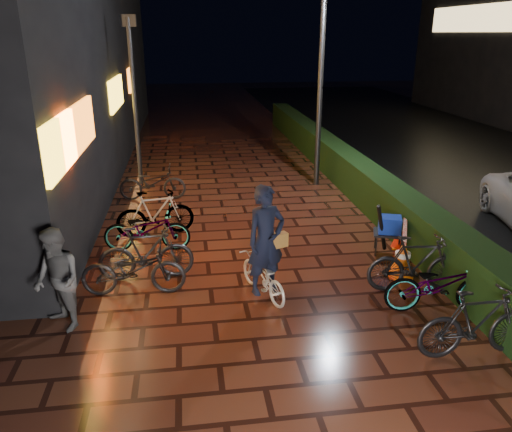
{
  "coord_description": "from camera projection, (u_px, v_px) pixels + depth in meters",
  "views": [
    {
      "loc": [
        -1.41,
        -6.87,
        4.32
      ],
      "look_at": [
        -0.19,
        1.78,
        1.1
      ],
      "focal_mm": 35.0,
      "sensor_mm": 36.0,
      "label": 1
    }
  ],
  "objects": [
    {
      "name": "lamp_post_sf",
      "position": [
        134.0,
        95.0,
        14.3
      ],
      "size": [
        0.46,
        0.16,
        4.79
      ],
      "color": "black",
      "rests_on": "ground"
    },
    {
      "name": "lamp_post_hedge",
      "position": [
        321.0,
        74.0,
        14.03
      ],
      "size": [
        0.56,
        0.23,
        5.89
      ],
      "color": "black",
      "rests_on": "ground"
    },
    {
      "name": "ground",
      "position": [
        283.0,
        317.0,
        8.06
      ],
      "size": [
        80.0,
        80.0,
        0.0
      ],
      "primitive_type": "plane",
      "color": "#381911",
      "rests_on": "ground"
    },
    {
      "name": "traffic_barrier",
      "position": [
        403.0,
        244.0,
        9.91
      ],
      "size": [
        1.13,
        1.82,
        0.76
      ],
      "color": "#EB5E0C",
      "rests_on": "ground"
    },
    {
      "name": "parked_bikes_hedge",
      "position": [
        442.0,
        288.0,
        7.92
      ],
      "size": [
        1.89,
        2.51,
        1.05
      ],
      "color": "black",
      "rests_on": "ground"
    },
    {
      "name": "hedge",
      "position": [
        338.0,
        161.0,
        15.76
      ],
      "size": [
        0.7,
        20.0,
        1.0
      ],
      "primitive_type": "cube",
      "color": "black",
      "rests_on": "ground"
    },
    {
      "name": "cyclist",
      "position": [
        264.0,
        257.0,
        8.43
      ],
      "size": [
        0.97,
        1.5,
        2.03
      ],
      "color": "silver",
      "rests_on": "ground"
    },
    {
      "name": "parked_bikes_storefront",
      "position": [
        147.0,
        224.0,
        10.61
      ],
      "size": [
        2.06,
        6.04,
        1.05
      ],
      "color": "black",
      "rests_on": "ground"
    },
    {
      "name": "bystander_person",
      "position": [
        57.0,
        280.0,
        7.5
      ],
      "size": [
        0.97,
        1.01,
        1.64
      ],
      "primitive_type": "imported",
      "rotation": [
        0.0,
        0.0,
        -0.92
      ],
      "color": "#515154",
      "rests_on": "ground"
    },
    {
      "name": "cart_assembly",
      "position": [
        389.0,
        227.0,
        10.19
      ],
      "size": [
        0.79,
        0.68,
        1.15
      ],
      "color": "black",
      "rests_on": "ground"
    }
  ]
}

